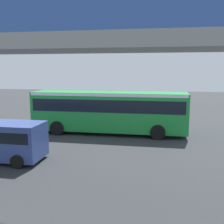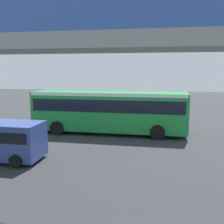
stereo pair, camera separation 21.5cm
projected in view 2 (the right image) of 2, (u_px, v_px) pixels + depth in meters
name	position (u px, v px, depth m)	size (l,w,h in m)	color
ground	(122.00, 131.00, 20.83)	(80.00, 80.00, 0.00)	#2D3033
city_bus	(109.00, 109.00, 19.77)	(11.54, 2.85, 3.15)	#1E8C38
lane_dash_leftmost	(172.00, 124.00, 23.17)	(2.00, 0.20, 0.01)	silver
lane_dash_left	(128.00, 123.00, 23.91)	(2.00, 0.20, 0.01)	silver
lane_dash_centre	(85.00, 121.00, 24.64)	(2.00, 0.20, 0.01)	silver
pedestrian_overpass	(75.00, 58.00, 9.06)	(25.31, 2.60, 7.02)	gray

